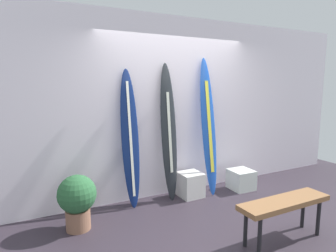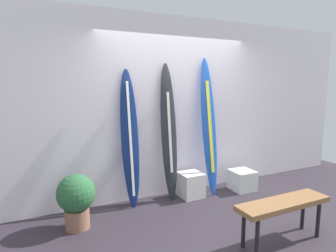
# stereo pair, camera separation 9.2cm
# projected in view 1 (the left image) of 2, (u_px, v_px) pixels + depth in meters

# --- Properties ---
(ground) EXTENTS (8.00, 8.00, 0.04)m
(ground) POSITION_uv_depth(u_px,v_px,m) (219.00, 224.00, 3.64)
(ground) COLOR #312933
(wall_back) EXTENTS (7.20, 0.20, 2.80)m
(wall_back) POSITION_uv_depth(u_px,v_px,m) (172.00, 107.00, 4.58)
(wall_back) COLOR white
(wall_back) RESTS_ON ground
(surfboard_navy) EXTENTS (0.27, 0.29, 1.99)m
(surfboard_navy) POSITION_uv_depth(u_px,v_px,m) (130.00, 140.00, 4.02)
(surfboard_navy) COLOR navy
(surfboard_navy) RESTS_ON ground
(surfboard_charcoal) EXTENTS (0.25, 0.31, 2.09)m
(surfboard_charcoal) POSITION_uv_depth(u_px,v_px,m) (169.00, 133.00, 4.28)
(surfboard_charcoal) COLOR #22262A
(surfboard_charcoal) RESTS_ON ground
(surfboard_cobalt) EXTENTS (0.26, 0.43, 2.19)m
(surfboard_cobalt) POSITION_uv_depth(u_px,v_px,m) (208.00, 127.00, 4.53)
(surfboard_cobalt) COLOR blue
(surfboard_cobalt) RESTS_ON ground
(display_block_left) EXTENTS (0.36, 0.36, 0.38)m
(display_block_left) POSITION_uv_depth(u_px,v_px,m) (190.00, 184.00, 4.48)
(display_block_left) COLOR silver
(display_block_left) RESTS_ON ground
(display_block_center) EXTENTS (0.38, 0.38, 0.33)m
(display_block_center) POSITION_uv_depth(u_px,v_px,m) (241.00, 179.00, 4.80)
(display_block_center) COLOR silver
(display_block_center) RESTS_ON ground
(potted_plant) EXTENTS (0.47, 0.47, 0.69)m
(potted_plant) POSITION_uv_depth(u_px,v_px,m) (77.00, 199.00, 3.43)
(potted_plant) COLOR #8B6048
(potted_plant) RESTS_ON ground
(bench) EXTENTS (1.16, 0.30, 0.49)m
(bench) POSITION_uv_depth(u_px,v_px,m) (284.00, 205.00, 3.18)
(bench) COLOR brown
(bench) RESTS_ON ground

